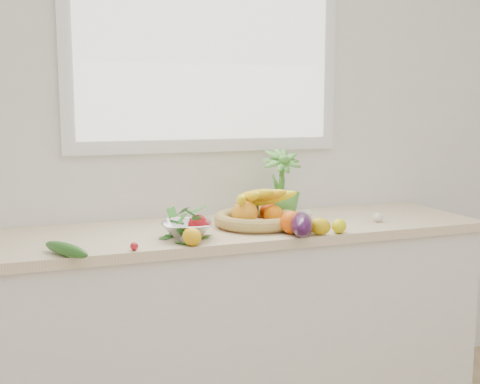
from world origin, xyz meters
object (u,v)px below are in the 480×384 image
object	(u,v)px
colander_with_spinach	(187,224)
apple	(198,225)
cucumber	(66,249)
potted_herb	(280,185)
eggplant	(302,224)
fruit_basket	(256,214)

from	to	relation	value
colander_with_spinach	apple	bearing A→B (deg)	36.77
cucumber	potted_herb	size ratio (longest dim) A/B	0.77
colander_with_spinach	potted_herb	bearing A→B (deg)	24.91
eggplant	cucumber	size ratio (longest dim) A/B	0.93
eggplant	potted_herb	size ratio (longest dim) A/B	0.72
potted_herb	fruit_basket	size ratio (longest dim) A/B	0.69
colander_with_spinach	eggplant	bearing A→B (deg)	-15.60
eggplant	potted_herb	xyz separation A→B (m)	(0.06, 0.35, 0.11)
apple	eggplant	bearing A→B (deg)	-23.61
cucumber	fruit_basket	bearing A→B (deg)	16.92
apple	colander_with_spinach	xyz separation A→B (m)	(-0.06, -0.04, 0.01)
eggplant	colander_with_spinach	xyz separation A→B (m)	(-0.44, 0.12, 0.01)
cucumber	fruit_basket	size ratio (longest dim) A/B	0.53
fruit_basket	cucumber	bearing A→B (deg)	-163.08
cucumber	colander_with_spinach	distance (m)	0.48
cucumber	colander_with_spinach	xyz separation A→B (m)	(0.47, 0.13, 0.03)
cucumber	potted_herb	xyz separation A→B (m)	(0.97, 0.36, 0.13)
fruit_basket	colander_with_spinach	size ratio (longest dim) A/B	1.93
eggplant	fruit_basket	distance (m)	0.26
apple	cucumber	distance (m)	0.55
cucumber	fruit_basket	world-z (taller)	fruit_basket
apple	fruit_basket	distance (m)	0.29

